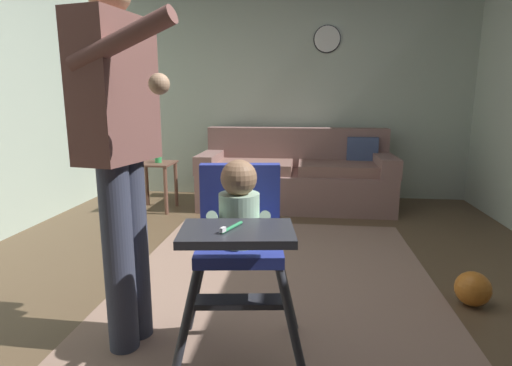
# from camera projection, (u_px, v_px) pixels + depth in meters

# --- Properties ---
(ground) EXTENTS (6.06, 7.06, 0.10)m
(ground) POSITION_uv_depth(u_px,v_px,m) (248.00, 304.00, 2.49)
(ground) COLOR brown
(wall_far) EXTENTS (5.26, 0.06, 2.62)m
(wall_far) POSITION_uv_depth(u_px,v_px,m) (280.00, 89.00, 4.90)
(wall_far) COLOR #AFBCAD
(wall_far) RESTS_ON ground
(area_rug) EXTENTS (2.03, 2.86, 0.01)m
(area_rug) POSITION_uv_depth(u_px,v_px,m) (276.00, 291.00, 2.54)
(area_rug) COLOR #937362
(area_rug) RESTS_ON ground
(couch) EXTENTS (2.10, 0.86, 0.86)m
(couch) POSITION_uv_depth(u_px,v_px,m) (296.00, 177.00, 4.57)
(couch) COLOR #85625D
(couch) RESTS_ON ground
(high_chair) EXTENTS (0.68, 0.78, 0.95)m
(high_chair) POSITION_uv_depth(u_px,v_px,m) (239.00, 227.00, 1.72)
(high_chair) COLOR #2F3038
(high_chair) RESTS_ON ground
(adult_standing) EXTENTS (0.51, 0.56, 1.72)m
(adult_standing) POSITION_uv_depth(u_px,v_px,m) (120.00, 145.00, 1.83)
(adult_standing) COLOR #3A3E52
(adult_standing) RESTS_ON ground
(toy_ball) EXTENTS (0.20, 0.20, 0.20)m
(toy_ball) POSITION_uv_depth(u_px,v_px,m) (473.00, 289.00, 2.36)
(toy_ball) COLOR orange
(toy_ball) RESTS_ON ground
(side_table) EXTENTS (0.40, 0.40, 0.52)m
(side_table) POSITION_uv_depth(u_px,v_px,m) (155.00, 175.00, 4.37)
(side_table) COLOR brown
(side_table) RESTS_ON ground
(sippy_cup) EXTENTS (0.07, 0.07, 0.10)m
(sippy_cup) POSITION_uv_depth(u_px,v_px,m) (158.00, 158.00, 4.33)
(sippy_cup) COLOR green
(sippy_cup) RESTS_ON side_table
(wall_clock) EXTENTS (0.31, 0.04, 0.31)m
(wall_clock) POSITION_uv_depth(u_px,v_px,m) (327.00, 39.00, 4.69)
(wall_clock) COLOR white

